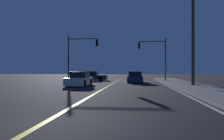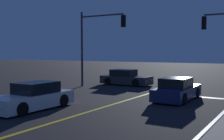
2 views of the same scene
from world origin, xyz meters
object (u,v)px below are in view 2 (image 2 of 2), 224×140
Objects in this scene: car_distant_tail_white at (33,97)px; traffic_signal_far_left at (96,37)px; car_far_approaching_charcoal at (126,78)px; car_following_oncoming_navy at (177,90)px.

car_distant_tail_white is 10.00m from traffic_signal_far_left.
car_far_approaching_charcoal is 1.00× the size of car_following_oncoming_navy.
traffic_signal_far_left is (-2.34, 9.07, 3.52)m from car_distant_tail_white.
car_distant_tail_white is 0.73× the size of traffic_signal_far_left.
car_following_oncoming_navy is (6.37, -5.32, 0.00)m from car_far_approaching_charcoal.
car_far_approaching_charcoal is 0.72× the size of traffic_signal_far_left.
car_distant_tail_white is at bearing -129.50° from car_following_oncoming_navy.
car_far_approaching_charcoal and car_following_oncoming_navy have the same top height.
car_following_oncoming_navy is at bearing -128.98° from car_distant_tail_white.
car_distant_tail_white and car_following_oncoming_navy have the same top height.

